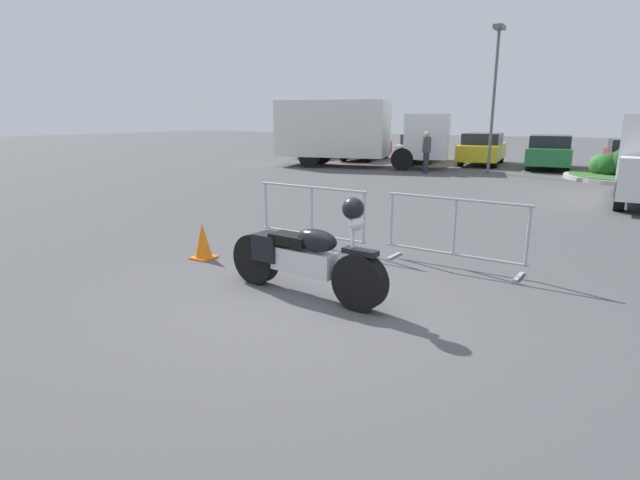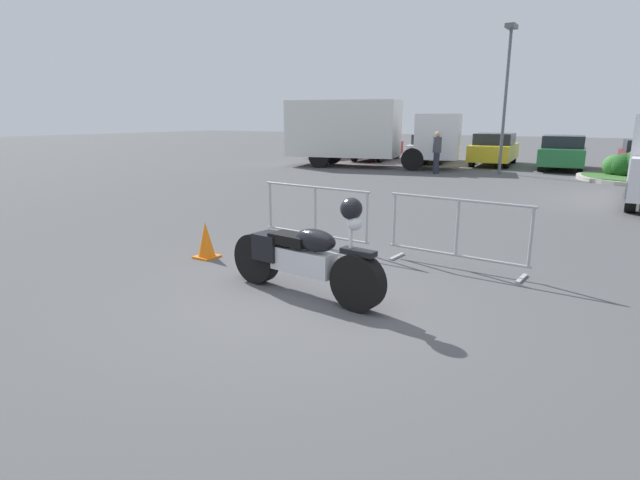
% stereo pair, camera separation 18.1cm
% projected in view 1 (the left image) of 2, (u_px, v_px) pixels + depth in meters
% --- Properties ---
extents(ground_plane, '(120.00, 120.00, 0.00)m').
position_uv_depth(ground_plane, '(298.00, 305.00, 6.11)').
color(ground_plane, '#4C4C4F').
extents(motorcycle, '(2.39, 0.46, 1.35)m').
position_uv_depth(motorcycle, '(304.00, 257.00, 6.35)').
color(motorcycle, black).
rests_on(motorcycle, ground).
extents(crowd_barrier_near, '(2.21, 0.55, 1.07)m').
position_uv_depth(crowd_barrier_near, '(312.00, 215.00, 8.84)').
color(crowd_barrier_near, '#9EA0A5').
rests_on(crowd_barrier_near, ground).
extents(crowd_barrier_far, '(2.21, 0.55, 1.07)m').
position_uv_depth(crowd_barrier_far, '(454.00, 232.00, 7.56)').
color(crowd_barrier_far, '#9EA0A5').
rests_on(crowd_barrier_far, ground).
extents(box_truck, '(8.01, 4.02, 2.98)m').
position_uv_depth(box_truck, '(352.00, 131.00, 22.79)').
color(box_truck, silver).
rests_on(box_truck, ground).
extents(parked_car_tan, '(2.03, 4.14, 1.36)m').
position_uv_depth(parked_car_tan, '(321.00, 145.00, 28.64)').
color(parked_car_tan, tan).
rests_on(parked_car_tan, ground).
extents(parked_car_red, '(2.11, 4.31, 1.41)m').
position_uv_depth(parked_car_red, '(365.00, 146.00, 26.76)').
color(parked_car_red, '#B21E19').
rests_on(parked_car_red, ground).
extents(parked_car_white, '(2.09, 4.28, 1.40)m').
position_uv_depth(parked_car_white, '(421.00, 148.00, 25.46)').
color(parked_car_white, white).
rests_on(parked_car_white, ground).
extents(parked_car_yellow, '(2.24, 4.58, 1.50)m').
position_uv_depth(parked_car_yellow, '(482.00, 149.00, 24.03)').
color(parked_car_yellow, yellow).
rests_on(parked_car_yellow, ground).
extents(parked_car_green, '(2.20, 4.49, 1.47)m').
position_uv_depth(parked_car_green, '(549.00, 152.00, 22.09)').
color(parked_car_green, '#236B38').
rests_on(parked_car_green, ground).
extents(parked_car_maroon, '(2.03, 4.14, 1.36)m').
position_uv_depth(parked_car_maroon, '(629.00, 156.00, 20.78)').
color(parked_car_maroon, maroon).
rests_on(parked_car_maroon, ground).
extents(pedestrian, '(0.48, 0.48, 1.69)m').
position_uv_depth(pedestrian, '(427.00, 151.00, 20.25)').
color(pedestrian, '#262838').
rests_on(pedestrian, ground).
extents(planter_island, '(4.43, 4.43, 1.16)m').
position_uv_depth(planter_island, '(624.00, 171.00, 18.45)').
color(planter_island, '#ADA89E').
rests_on(planter_island, ground).
extents(traffic_cone, '(0.34, 0.34, 0.59)m').
position_uv_depth(traffic_cone, '(203.00, 241.00, 8.07)').
color(traffic_cone, orange).
rests_on(traffic_cone, ground).
extents(street_lamp, '(0.36, 0.70, 5.68)m').
position_uv_depth(street_lamp, '(495.00, 79.00, 19.57)').
color(street_lamp, '#595B60').
rests_on(street_lamp, ground).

